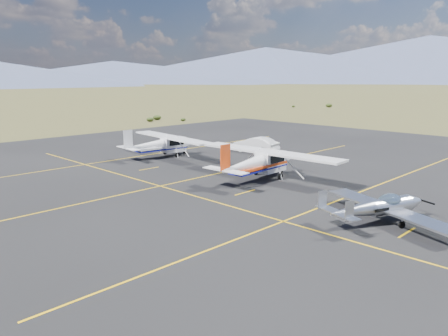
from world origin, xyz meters
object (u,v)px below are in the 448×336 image
aircraft_plain (162,144)px  sedan (256,145)px  aircraft_cessna (259,162)px  aircraft_low_wing (380,207)px

aircraft_plain → sedan: size_ratio=2.40×
aircraft_cessna → sedan: size_ratio=2.59×
aircraft_low_wing → aircraft_plain: (3.65, 23.87, 0.40)m
aircraft_cessna → sedan: bearing=39.2°
aircraft_low_wing → sedan: aircraft_low_wing is taller
aircraft_cessna → aircraft_plain: size_ratio=1.08×
aircraft_low_wing → aircraft_cessna: bearing=94.7°
aircraft_low_wing → aircraft_cessna: size_ratio=0.68×
aircraft_cessna → aircraft_low_wing: bearing=-108.3°
aircraft_cessna → sedan: 12.15m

